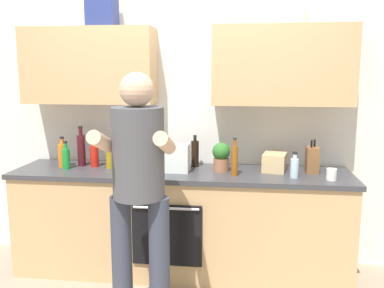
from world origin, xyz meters
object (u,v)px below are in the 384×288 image
at_px(mixing_bowl, 138,164).
at_px(potted_herb, 221,156).
at_px(person_standing, 139,181).
at_px(bottle_soda, 66,158).
at_px(bottle_juice, 63,155).
at_px(bottle_hotsauce, 94,155).
at_px(bottle_oil, 110,158).
at_px(bottle_wine, 81,149).
at_px(cup_coffee, 331,174).
at_px(grocery_bag_bread, 274,162).
at_px(bottle_soy, 195,153).
at_px(bottle_syrup, 235,160).
at_px(knife_block, 312,160).
at_px(grocery_bag_produce, 176,158).
at_px(bottle_water, 294,167).

height_order(mixing_bowl, potted_herb, potted_herb).
relative_size(person_standing, bottle_soda, 7.14).
bearing_deg(bottle_juice, bottle_hotsauce, 10.48).
xyz_separation_m(bottle_oil, bottle_wine, (-0.28, 0.07, 0.06)).
relative_size(bottle_oil, cup_coffee, 2.33).
distance_m(bottle_juice, grocery_bag_bread, 1.83).
xyz_separation_m(bottle_oil, grocery_bag_bread, (1.40, 0.07, -0.01)).
relative_size(bottle_soy, mixing_bowl, 0.99).
distance_m(bottle_wine, bottle_syrup, 1.37).
height_order(bottle_oil, grocery_bag_bread, bottle_oil).
height_order(mixing_bowl, knife_block, knife_block).
xyz_separation_m(bottle_soda, potted_herb, (1.32, 0.08, 0.03)).
relative_size(bottle_wine, knife_block, 1.29).
bearing_deg(bottle_soy, bottle_oil, -167.86).
bearing_deg(bottle_syrup, mixing_bowl, 171.22).
height_order(person_standing, bottle_soy, person_standing).
bearing_deg(bottle_soda, bottle_oil, 11.03).
bearing_deg(bottle_syrup, bottle_soy, 141.70).
height_order(person_standing, mixing_bowl, person_standing).
height_order(bottle_soy, grocery_bag_produce, bottle_soy).
distance_m(bottle_water, knife_block, 0.25).
height_order(bottle_oil, bottle_water, bottle_oil).
relative_size(bottle_juice, mixing_bowl, 0.95).
xyz_separation_m(bottle_oil, bottle_soda, (-0.36, -0.07, 0.01)).
xyz_separation_m(person_standing, bottle_soda, (-0.83, 0.76, -0.03)).
distance_m(bottle_soy, grocery_bag_bread, 0.69).
bearing_deg(cup_coffee, grocery_bag_bread, 149.16).
bearing_deg(grocery_bag_bread, bottle_soy, 173.09).
relative_size(bottle_wine, bottle_hotsauce, 1.41).
bearing_deg(bottle_soy, bottle_syrup, -38.30).
bearing_deg(person_standing, bottle_wine, 129.72).
bearing_deg(knife_block, bottle_soy, 174.13).
relative_size(bottle_wine, bottle_soda, 1.47).
distance_m(bottle_oil, knife_block, 1.71).
bearing_deg(person_standing, potted_herb, 59.76).
relative_size(person_standing, cup_coffee, 19.03).
bearing_deg(knife_block, bottle_oil, -178.19).
height_order(bottle_water, cup_coffee, bottle_water).
bearing_deg(person_standing, bottle_oil, 119.39).
height_order(bottle_soda, cup_coffee, bottle_soda).
relative_size(mixing_bowl, knife_block, 1.02).
distance_m(bottle_wine, bottle_hotsauce, 0.13).
xyz_separation_m(bottle_hotsauce, potted_herb, (1.12, -0.04, 0.02)).
height_order(bottle_oil, bottle_soda, bottle_soda).
bearing_deg(bottle_oil, bottle_syrup, -6.52).
height_order(bottle_soy, bottle_soda, bottle_soy).
relative_size(bottle_wine, grocery_bag_bread, 1.62).
bearing_deg(bottle_juice, bottle_wine, 25.36).
relative_size(bottle_water, bottle_syrup, 0.67).
bearing_deg(grocery_bag_produce, bottle_water, -5.32).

